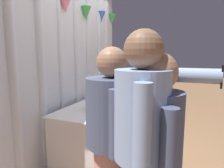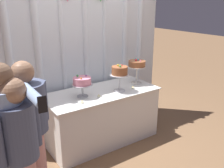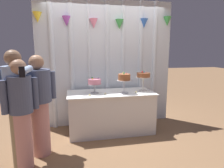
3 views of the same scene
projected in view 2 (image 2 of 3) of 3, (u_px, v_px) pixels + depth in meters
The scene contains 12 objects.
ground_plane at pixel (106, 142), 3.77m from camera, with size 24.00×24.00×0.00m, color #846042.
draped_curtain at pixel (84, 48), 3.77m from camera, with size 2.85×0.17×2.61m.
cake_table at pixel (102, 116), 3.72m from camera, with size 1.67×0.76×0.80m.
cake_display_leftmost at pixel (82, 82), 3.34m from camera, with size 0.28×0.28×0.31m.
cake_display_center at pixel (120, 72), 3.53m from camera, with size 0.28×0.28×0.40m.
cake_display_rightmost at pixel (137, 65), 3.86m from camera, with size 0.30×0.30×0.40m.
tealight_far_left at pixel (82, 102), 3.19m from camera, with size 0.05×0.05×0.04m.
tealight_near_left at pixel (99, 96), 3.40m from camera, with size 0.05×0.05×0.03m.
tealight_near_right at pixel (133, 88), 3.71m from camera, with size 0.05×0.05×0.04m.
guest_man_pink_jacket at pixel (29, 132), 2.44m from camera, with size 0.50×0.50×1.54m.
guest_girl_blue_dress at pixel (10, 146), 2.07m from camera, with size 0.46×0.57×1.62m.
guest_man_dark_suit at pixel (21, 154), 2.08m from camera, with size 0.42×0.40×1.50m.
Camera 2 is at (-1.77, -2.77, 2.06)m, focal length 39.82 mm.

